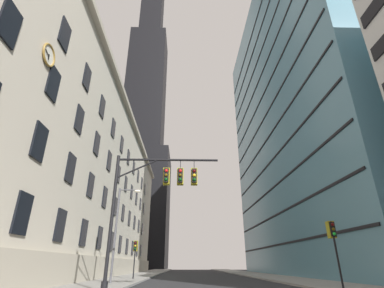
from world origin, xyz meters
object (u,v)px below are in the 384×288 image
at_px(traffic_light_far_left, 135,248).
at_px(traffic_light_near_right, 332,234).
at_px(street_lamppost, 119,224).
at_px(traffic_signal_mast, 160,188).

bearing_deg(traffic_light_far_left, traffic_light_near_right, -42.31).
bearing_deg(traffic_light_near_right, traffic_light_far_left, 137.69).
bearing_deg(street_lamppost, traffic_signal_mast, -62.09).
xyz_separation_m(traffic_light_near_right, street_lamppost, (-14.81, 6.04, 1.30)).
distance_m(traffic_light_near_right, street_lamppost, 16.05).
height_order(traffic_light_near_right, traffic_light_far_left, traffic_light_near_right).
bearing_deg(street_lamppost, traffic_light_near_right, -22.17).
height_order(traffic_light_near_right, street_lamppost, street_lamppost).
relative_size(traffic_light_far_left, street_lamppost, 0.49).
distance_m(traffic_light_far_left, street_lamppost, 7.32).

